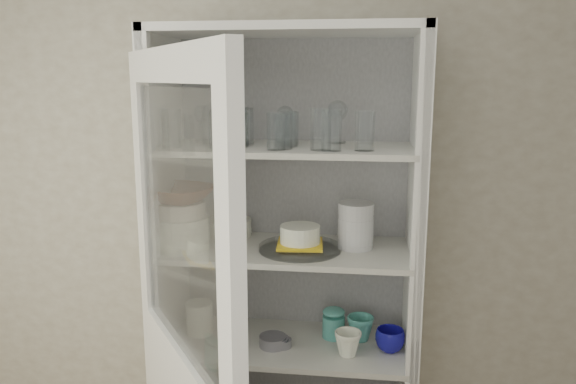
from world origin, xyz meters
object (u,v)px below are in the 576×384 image
Objects in this scene: pantry_cabinet at (290,316)px; goblet_2 at (285,123)px; plate_stack_back at (229,227)px; goblet_1 at (239,122)px; plate_stack_front at (181,232)px; mug_teal at (360,328)px; grey_bowl_stack at (356,225)px; goblet_3 at (337,120)px; glass_platter at (300,248)px; mug_blue at (390,340)px; cream_bowl at (180,209)px; teal_jar at (334,324)px; mug_white at (348,343)px; measuring_cups at (273,341)px; white_ramekin at (300,234)px; yellow_trivet at (300,244)px; white_canister at (200,318)px; goblet_0 at (203,122)px; terracotta_bowl at (180,194)px.

pantry_cabinet is 0.80m from goblet_2.
goblet_1 is at bearing -42.80° from plate_stack_back.
plate_stack_front is 0.82m from mug_teal.
plate_stack_back is 1.07× the size of grey_bowl_stack.
glass_platter is at bearing -129.28° from goblet_3.
cream_bowl is at bearing 157.89° from mug_blue.
glass_platter is (0.46, 0.03, -0.15)m from cream_bowl.
mug_teal is at bearing -6.05° from teal_jar.
goblet_1 reaches higher than mug_teal.
teal_jar is at bearing 35.97° from glass_platter.
goblet_1 is 0.89× the size of goblet_3.
mug_white is 0.30m from measuring_cups.
white_ramekin is 1.43× the size of mug_teal.
yellow_trivet reaches higher than mug_blue.
goblet_1 reaches higher than white_canister.
plate_stack_back is 0.37m from yellow_trivet.
plate_stack_front reaches higher than white_ramekin.
glass_platter reaches higher than mug_white.
yellow_trivet is at bearing -62.34° from goblet_2.
goblet_0 is 0.63m from yellow_trivet.
goblet_3 reaches higher than teal_jar.
cream_bowl reaches higher than plate_stack_back.
teal_jar is at bearing 96.96° from mug_white.
measuring_cups is at bearing 157.33° from mug_white.
pantry_cabinet is at bearing 18.06° from plate_stack_front.
plate_stack_front is at bearing 162.20° from mug_white.
plate_stack_back is (0.14, 0.20, -0.03)m from plate_stack_front.
goblet_0 reaches higher than goblet_2.
teal_jar is (0.18, -0.01, -0.02)m from pantry_cabinet.
goblet_3 is 1.37× the size of white_canister.
yellow_trivet is (0.08, -0.15, -0.45)m from goblet_2.
glass_platter is 3.07× the size of mug_white.
mug_teal is (0.24, 0.08, -0.41)m from white_ramekin.
grey_bowl_stack is (0.67, 0.09, 0.03)m from plate_stack_front.
pantry_cabinet is 0.14m from measuring_cups.
plate_stack_back is at bearing 165.56° from pantry_cabinet.
goblet_1 reaches higher than yellow_trivet.
terracotta_bowl is at bearing 0.00° from cream_bowl.
pantry_cabinet is 13.30× the size of goblet_2.
white_canister is at bearing -173.98° from pantry_cabinet.
glass_platter is at bearing -28.22° from plate_stack_back.
grey_bowl_stack is at bearing 64.98° from mug_white.
white_ramekin is at bearing -129.28° from goblet_3.
pantry_cabinet is 0.69m from terracotta_bowl.
yellow_trivet is at bearing -155.69° from mug_teal.
goblet_3 is (0.18, 0.05, 0.81)m from pantry_cabinet.
mug_blue is (0.77, -0.14, -0.84)m from goblet_0.
goblet_3 is 1.75× the size of mug_white.
goblet_1 is 1.47× the size of teal_jar.
white_ramekin is 1.42× the size of measuring_cups.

